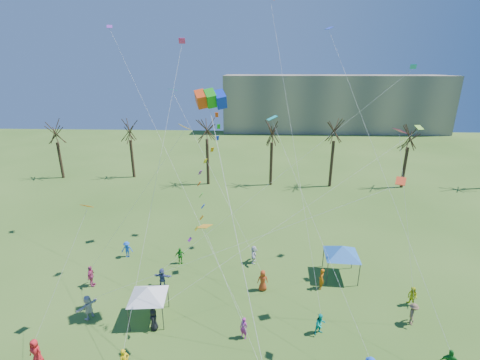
{
  "coord_description": "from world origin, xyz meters",
  "views": [
    {
      "loc": [
        0.35,
        -13.68,
        17.41
      ],
      "look_at": [
        -0.47,
        5.0,
        11.0
      ],
      "focal_mm": 25.0,
      "sensor_mm": 36.0,
      "label": 1
    }
  ],
  "objects_px": {
    "big_box_kite": "(209,181)",
    "canopy_tent_blue": "(342,250)",
    "canopy_tent_white": "(148,292)",
    "distant_building": "(333,103)"
  },
  "relations": [
    {
      "from": "distant_building",
      "to": "canopy_tent_white",
      "type": "bearing_deg",
      "value": -110.84
    },
    {
      "from": "big_box_kite",
      "to": "canopy_tent_blue",
      "type": "height_order",
      "value": "big_box_kite"
    },
    {
      "from": "big_box_kite",
      "to": "canopy_tent_blue",
      "type": "bearing_deg",
      "value": 30.43
    },
    {
      "from": "big_box_kite",
      "to": "canopy_tent_white",
      "type": "relative_size",
      "value": 4.69
    },
    {
      "from": "big_box_kite",
      "to": "canopy_tent_blue",
      "type": "xyz_separation_m",
      "value": [
        10.32,
        6.06,
        -8.18
      ]
    },
    {
      "from": "distant_building",
      "to": "canopy_tent_blue",
      "type": "xyz_separation_m",
      "value": [
        -14.06,
        -70.39,
        -4.99
      ]
    },
    {
      "from": "big_box_kite",
      "to": "canopy_tent_blue",
      "type": "relative_size",
      "value": 4.23
    },
    {
      "from": "big_box_kite",
      "to": "canopy_tent_white",
      "type": "distance_m",
      "value": 9.62
    },
    {
      "from": "canopy_tent_white",
      "to": "canopy_tent_blue",
      "type": "height_order",
      "value": "canopy_tent_blue"
    },
    {
      "from": "distant_building",
      "to": "big_box_kite",
      "type": "relative_size",
      "value": 3.59
    }
  ]
}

